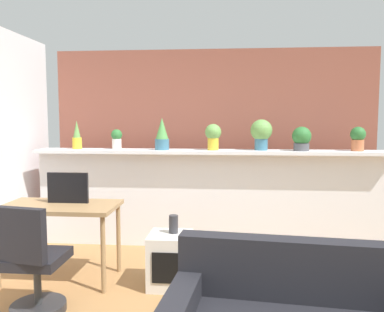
{
  "coord_description": "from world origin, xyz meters",
  "views": [
    {
      "loc": [
        0.18,
        -2.74,
        1.57
      ],
      "look_at": [
        -0.14,
        0.97,
        1.22
      ],
      "focal_mm": 36.56,
      "sensor_mm": 36.0,
      "label": 1
    }
  ],
  "objects": [
    {
      "name": "divider_wall",
      "position": [
        0.0,
        2.0,
        0.58
      ],
      "size": [
        4.29,
        0.16,
        1.16
      ],
      "primitive_type": "cube",
      "color": "silver",
      "rests_on": "ground"
    },
    {
      "name": "plant_shelf",
      "position": [
        0.0,
        1.96,
        1.18
      ],
      "size": [
        4.29,
        0.4,
        0.04
      ],
      "primitive_type": "cube",
      "color": "silver",
      "rests_on": "divider_wall"
    },
    {
      "name": "brick_wall_behind",
      "position": [
        0.0,
        2.6,
        1.25
      ],
      "size": [
        4.29,
        0.1,
        2.5
      ],
      "primitive_type": "cube",
      "color": "brown",
      "rests_on": "ground"
    },
    {
      "name": "potted_plant_0",
      "position": [
        -1.68,
        2.0,
        1.35
      ],
      "size": [
        0.12,
        0.12,
        0.35
      ],
      "color": "gold",
      "rests_on": "plant_shelf"
    },
    {
      "name": "potted_plant_1",
      "position": [
        -1.17,
        1.99,
        1.33
      ],
      "size": [
        0.14,
        0.14,
        0.25
      ],
      "color": "silver",
      "rests_on": "plant_shelf"
    },
    {
      "name": "potted_plant_2",
      "position": [
        -0.6,
        1.94,
        1.38
      ],
      "size": [
        0.17,
        0.17,
        0.39
      ],
      "color": "#386B84",
      "rests_on": "plant_shelf"
    },
    {
      "name": "potted_plant_3",
      "position": [
        0.02,
        1.95,
        1.38
      ],
      "size": [
        0.19,
        0.19,
        0.32
      ],
      "color": "gold",
      "rests_on": "plant_shelf"
    },
    {
      "name": "potted_plant_4",
      "position": [
        0.6,
        2.0,
        1.41
      ],
      "size": [
        0.26,
        0.26,
        0.37
      ],
      "color": "#386B84",
      "rests_on": "plant_shelf"
    },
    {
      "name": "potted_plant_5",
      "position": [
        1.06,
        1.94,
        1.34
      ],
      "size": [
        0.22,
        0.22,
        0.29
      ],
      "color": "#4C4C51",
      "rests_on": "plant_shelf"
    },
    {
      "name": "potted_plant_6",
      "position": [
        1.71,
        1.97,
        1.35
      ],
      "size": [
        0.17,
        0.17,
        0.28
      ],
      "color": "#C66B42",
      "rests_on": "plant_shelf"
    },
    {
      "name": "desk",
      "position": [
        -1.41,
        0.83,
        0.67
      ],
      "size": [
        1.1,
        0.6,
        0.75
      ],
      "color": "#99754C",
      "rests_on": "ground"
    },
    {
      "name": "tv_monitor",
      "position": [
        -1.36,
        0.91,
        0.9
      ],
      "size": [
        0.4,
        0.04,
        0.3
      ],
      "primitive_type": "cube",
      "color": "black",
      "rests_on": "desk"
    },
    {
      "name": "office_chair",
      "position": [
        -1.34,
        0.13,
        0.39
      ],
      "size": [
        0.48,
        0.48,
        0.91
      ],
      "color": "#262628",
      "rests_on": "ground"
    },
    {
      "name": "side_cube_shelf",
      "position": [
        -0.33,
        0.78,
        0.25
      ],
      "size": [
        0.4,
        0.41,
        0.5
      ],
      "color": "silver",
      "rests_on": "ground"
    },
    {
      "name": "vase_on_shelf",
      "position": [
        -0.31,
        0.83,
        0.58
      ],
      "size": [
        0.09,
        0.09,
        0.17
      ],
      "primitive_type": "cylinder",
      "color": "#2D2D33",
      "rests_on": "side_cube_shelf"
    }
  ]
}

